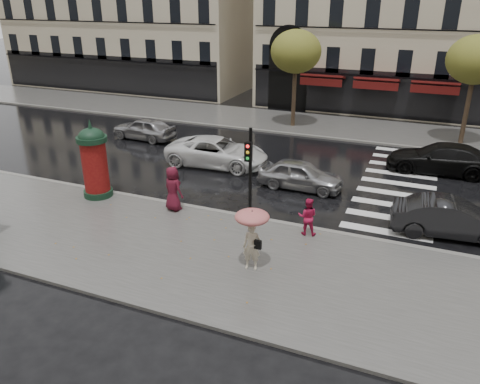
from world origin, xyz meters
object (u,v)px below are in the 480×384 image
at_px(traffic_light, 250,171).
at_px(morris_column, 94,160).
at_px(car_silver, 301,175).
at_px(car_white, 217,152).
at_px(woman_red, 308,217).
at_px(car_black, 440,158).
at_px(woman_umbrella, 252,230).
at_px(man_burgundy, 173,189).
at_px(car_darkgrey, 451,218).
at_px(car_far_silver, 144,128).

bearing_deg(traffic_light, morris_column, 175.00).
height_order(car_silver, car_white, car_white).
bearing_deg(woman_red, car_black, -125.82).
relative_size(woman_red, car_silver, 0.37).
height_order(traffic_light, car_silver, traffic_light).
distance_m(woman_umbrella, car_black, 14.05).
bearing_deg(woman_umbrella, man_burgundy, 147.07).
distance_m(morris_column, car_darkgrey, 15.28).
bearing_deg(woman_umbrella, traffic_light, 113.27).
height_order(woman_red, car_darkgrey, woman_red).
height_order(car_silver, car_darkgrey, car_darkgrey).
xyz_separation_m(woman_red, traffic_light, (-2.14, -0.68, 1.79)).
bearing_deg(man_burgundy, car_white, -63.40).
xyz_separation_m(man_burgundy, car_black, (10.54, 9.69, -0.32)).
distance_m(car_white, car_far_silver, 7.08).
distance_m(car_darkgrey, car_far_silver, 19.58).
bearing_deg(traffic_light, car_far_silver, 139.05).
bearing_deg(woman_red, car_darkgrey, -166.77).
distance_m(car_silver, car_far_silver, 12.40).
height_order(woman_red, traffic_light, traffic_light).
bearing_deg(car_white, woman_red, -135.85).
xyz_separation_m(woman_red, car_far_silver, (-13.25, 8.95, -0.14)).
xyz_separation_m(woman_red, car_darkgrey, (5.15, 2.24, -0.13)).
bearing_deg(woman_umbrella, car_silver, 93.62).
relative_size(man_burgundy, traffic_light, 0.47).
bearing_deg(traffic_light, woman_umbrella, -66.73).
distance_m(morris_column, car_far_silver, 9.61).
distance_m(traffic_light, car_white, 8.46).
height_order(man_burgundy, traffic_light, traffic_light).
bearing_deg(morris_column, woman_red, 0.00).
xyz_separation_m(car_darkgrey, car_far_silver, (-18.39, 6.71, -0.01)).
relative_size(woman_red, car_far_silver, 0.35).
relative_size(morris_column, car_silver, 0.88).
relative_size(woman_umbrella, car_silver, 0.54).
bearing_deg(car_darkgrey, car_black, -1.87).
bearing_deg(woman_red, man_burgundy, -10.29).
height_order(woman_umbrella, car_white, woman_umbrella).
relative_size(woman_umbrella, car_black, 0.41).
xyz_separation_m(car_white, car_far_silver, (-6.51, 2.78, -0.05)).
bearing_deg(traffic_light, car_darkgrey, 21.84).
height_order(morris_column, car_white, morris_column).
distance_m(woman_umbrella, car_white, 10.90).
xyz_separation_m(morris_column, car_far_silver, (-3.31, 8.95, -1.13)).
xyz_separation_m(car_darkgrey, car_black, (-0.52, 7.45, 0.04)).
bearing_deg(man_burgundy, morris_column, 19.03).
xyz_separation_m(woman_red, car_white, (-6.73, 6.17, -0.10)).
height_order(morris_column, car_silver, morris_column).
bearing_deg(car_white, traffic_light, -149.53).
relative_size(man_burgundy, morris_column, 0.54).
height_order(woman_red, morris_column, morris_column).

